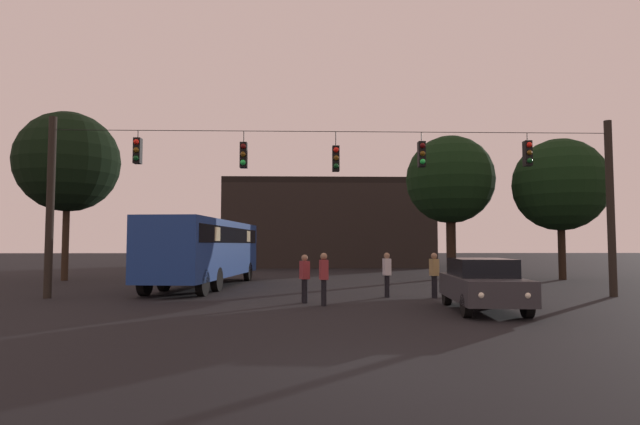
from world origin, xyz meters
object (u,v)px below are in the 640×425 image
(pedestrian_near_bus, at_px, (305,276))
(tree_behind_building, at_px, (450,180))
(pedestrian_crossing_left, at_px, (324,276))
(tree_left_silhouette, at_px, (68,162))
(tree_right_far, at_px, (560,185))
(car_near_right, at_px, (482,283))
(pedestrian_crossing_center, at_px, (434,273))
(city_bus, at_px, (206,246))
(pedestrian_crossing_right, at_px, (387,272))

(pedestrian_near_bus, relative_size, tree_behind_building, 0.19)
(pedestrian_crossing_left, bearing_deg, tree_left_silhouette, 139.07)
(pedestrian_crossing_left, distance_m, tree_right_far, 18.37)
(car_near_right, height_order, pedestrian_crossing_left, pedestrian_crossing_left)
(tree_behind_building, bearing_deg, tree_right_far, -13.78)
(car_near_right, relative_size, pedestrian_crossing_center, 2.73)
(car_near_right, height_order, tree_behind_building, tree_behind_building)
(city_bus, distance_m, tree_left_silhouette, 10.55)
(car_near_right, relative_size, pedestrian_near_bus, 2.79)
(city_bus, distance_m, tree_behind_building, 14.65)
(tree_left_silhouette, distance_m, tree_behind_building, 21.44)
(pedestrian_crossing_center, bearing_deg, city_bus, 150.94)
(city_bus, distance_m, car_near_right, 13.12)
(pedestrian_crossing_center, relative_size, tree_behind_building, 0.20)
(pedestrian_crossing_center, relative_size, tree_left_silhouette, 0.18)
(pedestrian_near_bus, bearing_deg, car_near_right, -22.22)
(pedestrian_crossing_left, bearing_deg, pedestrian_near_bus, 128.23)
(city_bus, height_order, pedestrian_crossing_right, city_bus)
(pedestrian_crossing_left, bearing_deg, pedestrian_crossing_center, 28.38)
(pedestrian_crossing_center, distance_m, tree_left_silhouette, 20.82)
(pedestrian_crossing_right, xyz_separation_m, tree_behind_building, (5.41, 10.50, 4.75))
(pedestrian_crossing_left, distance_m, pedestrian_crossing_center, 4.66)
(pedestrian_crossing_center, height_order, pedestrian_crossing_right, pedestrian_crossing_right)
(car_near_right, xyz_separation_m, pedestrian_near_bus, (-5.23, 2.13, 0.10))
(tree_right_far, bearing_deg, tree_left_silhouette, 179.64)
(city_bus, distance_m, pedestrian_crossing_center, 10.61)
(city_bus, relative_size, tree_behind_building, 1.36)
(pedestrian_crossing_left, relative_size, pedestrian_crossing_right, 1.02)
(tree_behind_building, xyz_separation_m, tree_right_far, (5.76, -1.41, -0.43))
(city_bus, distance_m, pedestrian_near_bus, 8.04)
(tree_left_silhouette, bearing_deg, pedestrian_crossing_right, -30.08)
(city_bus, relative_size, pedestrian_crossing_right, 6.84)
(pedestrian_crossing_center, bearing_deg, pedestrian_crossing_right, 170.16)
(car_near_right, bearing_deg, pedestrian_near_bus, 157.78)
(car_near_right, bearing_deg, pedestrian_crossing_center, 98.24)
(pedestrian_near_bus, xyz_separation_m, tree_left_silhouette, (-12.95, 10.99, 5.53))
(tree_behind_building, bearing_deg, city_bus, -156.44)
(pedestrian_crossing_left, distance_m, tree_behind_building, 15.90)
(city_bus, bearing_deg, pedestrian_crossing_left, -55.03)
(pedestrian_crossing_center, bearing_deg, tree_right_far, 44.65)
(tree_left_silhouette, bearing_deg, pedestrian_near_bus, -40.30)
(tree_right_far, bearing_deg, city_bus, -167.23)
(tree_behind_building, height_order, tree_right_far, tree_behind_building)
(city_bus, bearing_deg, pedestrian_crossing_center, -29.06)
(pedestrian_near_bus, bearing_deg, city_bus, 124.57)
(pedestrian_near_bus, distance_m, tree_behind_building, 15.61)
(city_bus, height_order, pedestrian_crossing_center, city_bus)
(pedestrian_crossing_left, xyz_separation_m, pedestrian_near_bus, (-0.61, 0.78, -0.05))
(car_near_right, xyz_separation_m, tree_left_silhouette, (-18.18, 13.12, 5.64))
(pedestrian_crossing_right, bearing_deg, pedestrian_crossing_center, -9.84)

